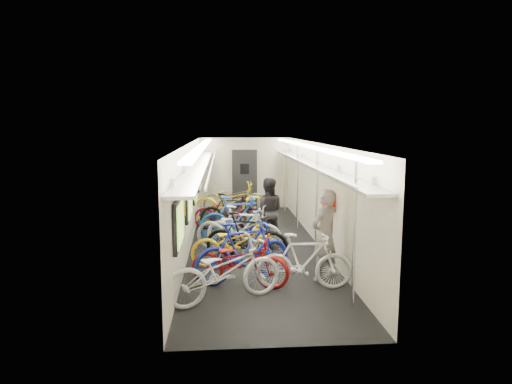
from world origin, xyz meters
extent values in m
plane|color=black|center=(0.00, 0.00, 0.00)|extent=(10.00, 10.00, 0.00)
plane|color=white|center=(0.00, 0.00, 2.40)|extent=(10.00, 10.00, 0.00)
plane|color=beige|center=(-1.50, 0.00, 1.20)|extent=(0.00, 10.00, 10.00)
plane|color=beige|center=(1.50, 0.00, 1.20)|extent=(0.00, 10.00, 10.00)
plane|color=beige|center=(0.00, 5.00, 1.20)|extent=(3.00, 0.00, 3.00)
plane|color=beige|center=(0.00, -5.00, 1.20)|extent=(3.00, 0.00, 3.00)
cube|color=black|center=(-1.46, -3.20, 1.25)|extent=(0.06, 1.10, 0.80)
cube|color=#B5E463|center=(-1.42, -3.20, 1.25)|extent=(0.02, 0.96, 0.66)
cube|color=black|center=(-1.46, -1.00, 1.25)|extent=(0.06, 1.10, 0.80)
cube|color=#B5E463|center=(-1.42, -1.00, 1.25)|extent=(0.02, 0.96, 0.66)
cube|color=black|center=(-1.46, 1.20, 1.25)|extent=(0.06, 1.10, 0.80)
cube|color=#B5E463|center=(-1.42, 1.20, 1.25)|extent=(0.02, 0.96, 0.66)
cube|color=black|center=(-1.46, 3.40, 1.25)|extent=(0.06, 1.10, 0.80)
cube|color=#B5E463|center=(-1.42, 3.40, 1.25)|extent=(0.02, 0.96, 0.66)
cube|color=yellow|center=(-1.45, -2.10, 1.30)|extent=(0.02, 0.22, 0.30)
cube|color=yellow|center=(-1.45, 0.10, 1.30)|extent=(0.02, 0.22, 0.30)
cube|color=yellow|center=(-1.45, 2.30, 1.30)|extent=(0.02, 0.22, 0.30)
cube|color=black|center=(0.00, 4.94, 1.00)|extent=(0.85, 0.08, 2.00)
cube|color=#999BA0|center=(-1.28, 0.00, 1.92)|extent=(0.40, 9.70, 0.05)
cube|color=#999BA0|center=(1.28, 0.00, 1.92)|extent=(0.40, 9.70, 0.05)
cylinder|color=silver|center=(-0.95, 0.00, 2.02)|extent=(0.04, 9.70, 0.04)
cylinder|color=silver|center=(0.95, 0.00, 2.02)|extent=(0.04, 9.70, 0.04)
cube|color=white|center=(-1.20, 0.00, 2.34)|extent=(0.18, 9.60, 0.04)
cube|color=white|center=(1.20, 0.00, 2.34)|extent=(0.18, 9.60, 0.04)
cylinder|color=silver|center=(1.25, -3.80, 1.20)|extent=(0.05, 0.05, 2.38)
cylinder|color=silver|center=(1.25, -1.00, 1.20)|extent=(0.05, 0.05, 2.38)
cylinder|color=silver|center=(1.25, 1.50, 1.20)|extent=(0.05, 0.05, 2.38)
cylinder|color=silver|center=(1.25, 4.00, 1.20)|extent=(0.05, 0.05, 2.38)
imported|color=silver|center=(-0.72, -3.42, 0.51)|extent=(2.07, 1.39, 1.03)
imported|color=#19269B|center=(-0.39, -2.48, 0.56)|extent=(1.92, 1.17, 1.12)
imported|color=maroon|center=(-0.46, -2.75, 0.46)|extent=(1.85, 1.06, 0.92)
imported|color=black|center=(-0.26, -1.27, 0.52)|extent=(1.81, 0.93, 1.05)
imported|color=yellow|center=(-0.51, -1.51, 0.46)|extent=(1.84, 0.89, 0.93)
imported|color=white|center=(-0.32, -0.39, 0.51)|extent=(1.76, 1.06, 1.02)
imported|color=#9E9DA1|center=(-0.39, -0.49, 0.52)|extent=(2.09, 1.23, 1.04)
imported|color=#1B4BA6|center=(-0.40, 0.54, 0.55)|extent=(1.90, 0.74, 1.11)
imported|color=maroon|center=(-0.67, 1.81, 0.46)|extent=(1.81, 0.82, 0.92)
imported|color=black|center=(-0.53, 1.55, 0.51)|extent=(1.76, 0.75, 1.02)
imported|color=yellow|center=(-0.52, 2.88, 0.57)|extent=(2.24, 1.01, 1.14)
imported|color=silver|center=(0.65, -2.96, 0.50)|extent=(1.68, 0.57, 0.99)
imported|color=slate|center=(-0.37, 3.89, 0.52)|extent=(2.00, 0.72, 1.04)
imported|color=gray|center=(1.09, -2.48, 0.84)|extent=(0.73, 0.69, 1.68)
imported|color=black|center=(0.31, 0.10, 0.80)|extent=(0.85, 0.70, 1.60)
cube|color=#B32411|center=(1.38, -1.61, 1.28)|extent=(0.29, 0.21, 0.38)
camera|label=1|loc=(-0.74, -10.43, 2.81)|focal=32.00mm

